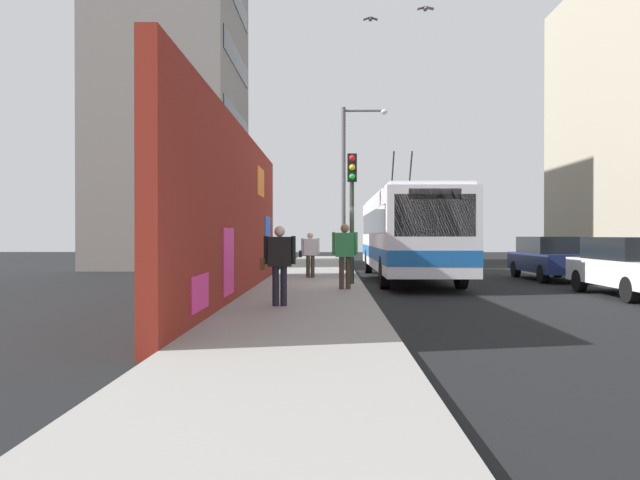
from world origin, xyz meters
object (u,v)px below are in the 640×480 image
pedestrian_at_curb (345,250)px  parked_car_white (633,265)px  city_bus (407,232)px  pedestrian_midblock (310,252)px  parked_car_navy (550,257)px  street_lamp (349,177)px  traffic_light (352,196)px  pedestrian_near_wall (279,259)px

pedestrian_at_curb → parked_car_white: bearing=-93.9°
city_bus → pedestrian_midblock: 3.75m
parked_car_navy → street_lamp: size_ratio=0.65×
parked_car_white → parked_car_navy: bearing=0.0°
pedestrian_at_curb → street_lamp: 9.47m
parked_car_navy → street_lamp: 8.70m
pedestrian_at_curb → traffic_light: bearing=-8.6°
pedestrian_near_wall → street_lamp: 13.45m
pedestrian_midblock → street_lamp: (4.50, -1.48, 3.06)m
traffic_light → pedestrian_near_wall: bearing=163.1°
pedestrian_midblock → traffic_light: (-2.80, -1.37, 1.77)m
pedestrian_midblock → pedestrian_at_curb: size_ratio=0.88×
pedestrian_at_curb → street_lamp: bearing=-2.4°
parked_car_navy → traffic_light: traffic_light is taller
parked_car_white → street_lamp: bearing=37.2°
parked_car_white → parked_car_navy: (5.98, 0.00, 0.00)m
city_bus → traffic_light: (-3.91, 2.15, 1.09)m
pedestrian_near_wall → traffic_light: (5.68, -1.72, 1.70)m
pedestrian_midblock → traffic_light: size_ratio=0.40×
parked_car_navy → traffic_light: bearing=117.1°
city_bus → pedestrian_near_wall: size_ratio=7.20×
parked_car_white → traffic_light: (2.22, 7.35, 1.99)m
parked_car_white → pedestrian_near_wall: size_ratio=2.64×
city_bus → parked_car_white: size_ratio=2.73×
pedestrian_at_curb → street_lamp: size_ratio=0.26×
pedestrian_midblock → parked_car_navy: bearing=-83.8°
city_bus → parked_car_navy: 5.28m
pedestrian_near_wall → traffic_light: traffic_light is taller
pedestrian_at_curb → city_bus: bearing=-23.2°
city_bus → parked_car_white: city_bus is taller
pedestrian_near_wall → pedestrian_midblock: pedestrian_near_wall is taller
city_bus → street_lamp: bearing=31.0°
traffic_light → parked_car_white: bearing=-106.8°
pedestrian_near_wall → parked_car_white: bearing=-69.1°
city_bus → pedestrian_near_wall: city_bus is taller
pedestrian_midblock → street_lamp: bearing=-18.3°
pedestrian_midblock → street_lamp: 5.64m
city_bus → pedestrian_midblock: size_ratio=7.66×
pedestrian_near_wall → pedestrian_at_curb: size_ratio=0.93×
parked_car_navy → pedestrian_at_curb: bearing=125.7°
parked_car_white → pedestrian_near_wall: pedestrian_near_wall is taller
pedestrian_near_wall → street_lamp: bearing=-8.1°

